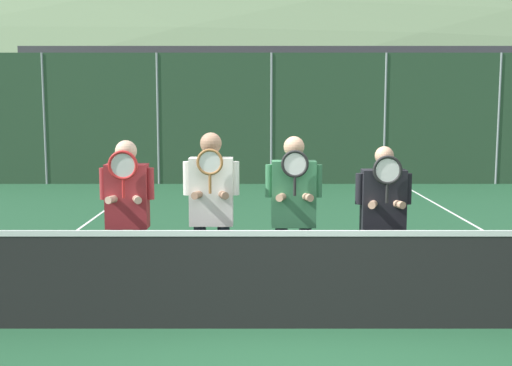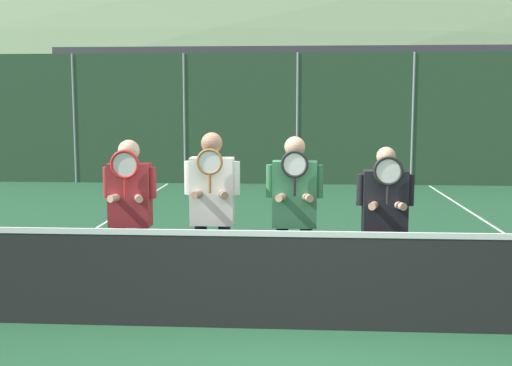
{
  "view_description": "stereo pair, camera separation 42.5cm",
  "coord_description": "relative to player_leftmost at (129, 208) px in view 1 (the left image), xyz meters",
  "views": [
    {
      "loc": [
        -0.41,
        -6.0,
        2.18
      ],
      "look_at": [
        -0.43,
        0.85,
        1.32
      ],
      "focal_mm": 45.0,
      "sensor_mm": 36.0,
      "label": 1
    },
    {
      "loc": [
        0.01,
        -5.99,
        2.18
      ],
      "look_at": [
        -0.43,
        0.85,
        1.32
      ],
      "focal_mm": 45.0,
      "sensor_mm": 36.0,
      "label": 2
    }
  ],
  "objects": [
    {
      "name": "clubhouse_building",
      "position": [
        2.71,
        17.66,
        0.97
      ],
      "size": [
        18.5,
        5.5,
        4.05
      ],
      "color": "beige",
      "rests_on": "ground_plane"
    },
    {
      "name": "ground_plane",
      "position": [
        1.77,
        -0.68,
        -1.07
      ],
      "size": [
        120.0,
        120.0,
        0.0
      ],
      "primitive_type": "plane",
      "color": "#1E4C2D"
    },
    {
      "name": "player_center_right",
      "position": [
        1.76,
        -0.03,
        0.02
      ],
      "size": [
        0.6,
        0.34,
        1.83
      ],
      "color": "#232838",
      "rests_on": "ground_plane"
    },
    {
      "name": "car_far_left",
      "position": [
        -3.24,
        13.16,
        -0.16
      ],
      "size": [
        4.64,
        1.97,
        1.78
      ],
      "color": "slate",
      "rests_on": "ground_plane"
    },
    {
      "name": "car_left_of_center",
      "position": [
        1.73,
        13.6,
        -0.16
      ],
      "size": [
        4.15,
        1.96,
        1.79
      ],
      "color": "black",
      "rests_on": "ground_plane"
    },
    {
      "name": "court_line_left_sideline",
      "position": [
        -1.71,
        2.32,
        -1.07
      ],
      "size": [
        0.05,
        16.0,
        0.01
      ],
      "primitive_type": "cube",
      "color": "white",
      "rests_on": "ground_plane"
    },
    {
      "name": "fence_back",
      "position": [
        1.77,
        10.48,
        0.67
      ],
      "size": [
        18.25,
        0.06,
        3.49
      ],
      "color": "gray",
      "rests_on": "ground_plane"
    },
    {
      "name": "player_rightmost",
      "position": [
        2.69,
        -0.08,
        -0.05
      ],
      "size": [
        0.59,
        0.34,
        1.73
      ],
      "color": "black",
      "rests_on": "ground_plane"
    },
    {
      "name": "player_center_left",
      "position": [
        0.89,
        -0.05,
        0.04
      ],
      "size": [
        0.59,
        0.34,
        1.87
      ],
      "color": "#232838",
      "rests_on": "ground_plane"
    },
    {
      "name": "tennis_net",
      "position": [
        1.77,
        -0.68,
        -0.57
      ],
      "size": [
        9.39,
        0.09,
        1.07
      ],
      "color": "gray",
      "rests_on": "ground_plane"
    },
    {
      "name": "hill_distant",
      "position": [
        1.77,
        54.9,
        -1.07
      ],
      "size": [
        136.04,
        75.58,
        26.45
      ],
      "color": "#5B7551",
      "rests_on": "ground_plane"
    },
    {
      "name": "car_center",
      "position": [
        6.68,
        13.28,
        -0.18
      ],
      "size": [
        4.59,
        2.07,
        1.75
      ],
      "color": "navy",
      "rests_on": "ground_plane"
    },
    {
      "name": "player_leftmost",
      "position": [
        0.0,
        0.0,
        0.0
      ],
      "size": [
        0.57,
        0.34,
        1.79
      ],
      "color": "black",
      "rests_on": "ground_plane"
    }
  ]
}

